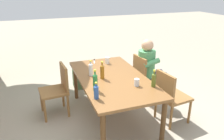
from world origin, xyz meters
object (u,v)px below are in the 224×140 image
Objects in this scene: chair_near_right at (144,75)px; cup_glass at (137,82)px; bottle_clear at (91,69)px; bottle_blue at (96,92)px; table_knife at (94,61)px; chair_far_right at (58,87)px; bottle_green at (95,82)px; chair_near_left at (170,95)px; cup_white at (107,60)px; bottle_amber at (102,71)px; person_in_white_shirt at (150,66)px; backpack_by_near_side at (78,79)px; dining_table at (112,81)px; bottle_olive at (154,79)px.

chair_near_right is 1.07m from cup_glass.
bottle_clear reaches higher than bottle_blue.
cup_glass is at bearing -167.55° from table_knife.
chair_far_right is 0.98m from bottle_green.
chair_near_left is 3.79× the size of bottle_blue.
chair_near_left is 7.26× the size of cup_white.
bottle_amber reaches higher than cup_glass.
chair_near_left is 1.56m from table_knife.
bottle_amber is (0.36, -0.22, -0.01)m from bottle_green.
person_in_white_shirt is at bearing -7.21° from chair_near_left.
bottle_amber is 0.70m from cup_white.
backpack_by_near_side is (1.70, -0.09, -0.68)m from bottle_green.
bottle_green is 1.25m from table_knife.
chair_near_left reaches higher than cup_white.
chair_near_left is 1.30m from bottle_blue.
chair_near_right reaches higher than cup_white.
table_knife is (0.21, 0.19, -0.06)m from cup_white.
chair_far_right and chair_near_left have the same top height.
table_knife is at bearing -154.63° from backpack_by_near_side.
bottle_green reaches higher than table_knife.
bottle_amber is at bearing -24.31° from bottle_blue.
table_knife is at bearing -19.81° from bottle_clear.
bottle_amber reaches higher than chair_near_left.
cup_white reaches higher than cup_glass.
chair_near_right is (0.42, -0.81, -0.17)m from dining_table.
table_knife is (0.41, -0.76, 0.25)m from chair_far_right.
person_in_white_shirt reaches higher than bottle_blue.
bottle_amber is at bearing 172.81° from table_knife.
bottle_amber is (-0.16, -0.14, 0.01)m from bottle_clear.
chair_near_right is 0.20m from person_in_white_shirt.
dining_table is at bearing -91.47° from bottle_amber.
bottle_amber is at bearing -30.52° from bottle_green.
person_in_white_shirt is 3.08× the size of backpack_by_near_side.
backpack_by_near_side is at bearing 16.28° from cup_glass.
bottle_clear is at bearing 102.63° from chair_near_right.
backpack_by_near_side is (1.87, 0.73, -0.66)m from bottle_olive.
bottle_blue reaches higher than table_knife.
bottle_amber is at bearing 111.28° from person_in_white_shirt.
chair_far_right is 2.83× the size of bottle_green.
cup_white is 0.29m from table_knife.
bottle_green is 2.56× the size of cup_white.
chair_near_left is at bearing -82.79° from bottle_blue.
bottle_blue reaches higher than chair_near_left.
cup_white is at bearing -77.97° from chair_far_right.
chair_near_right is at bearing 0.01° from chair_near_left.
bottle_olive reaches higher than table_knife.
bottle_amber reaches higher than backpack_by_near_side.
chair_far_right is at bearing 56.73° from bottle_amber.
person_in_white_shirt reaches higher than bottle_olive.
dining_table is 2.17× the size of chair_far_right.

